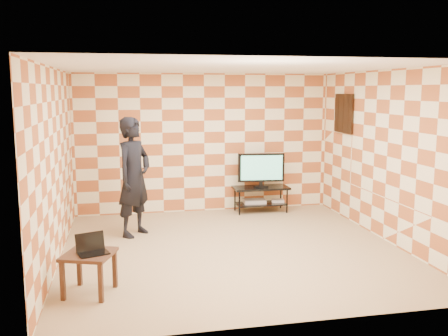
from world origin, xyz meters
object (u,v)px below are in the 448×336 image
at_px(side_table, 89,260).
at_px(person, 134,177).
at_px(tv_stand, 261,193).
at_px(tv, 261,168).

xyz_separation_m(side_table, person, (0.60, 2.35, 0.57)).
bearing_deg(person, tv_stand, -25.68).
relative_size(tv_stand, tv, 1.19).
height_order(tv_stand, side_table, same).
distance_m(tv, person, 2.71).
bearing_deg(person, side_table, -154.15).
height_order(tv, side_table, tv).
bearing_deg(tv_stand, side_table, -131.66).
distance_m(tv, side_table, 4.65).
distance_m(tv_stand, side_table, 4.63).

